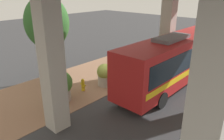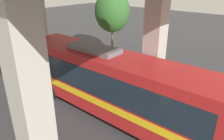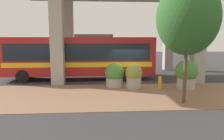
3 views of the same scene
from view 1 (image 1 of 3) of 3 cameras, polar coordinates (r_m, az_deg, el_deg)
name	(u,v)px [view 1 (image 1 of 3)]	position (r m, az deg, el deg)	size (l,w,h in m)	color
ground_plane	(118,90)	(15.15, 1.67, -5.22)	(80.00, 80.00, 0.00)	#38383A
sidewalk_strip	(89,78)	(17.08, -5.94, -2.17)	(6.00, 40.00, 0.02)	#936B51
bus	(178,57)	(16.29, 16.78, 3.31)	(2.55, 12.01, 3.68)	#B21E1E
fire_hydrant	(83,85)	(14.96, -7.60, -3.85)	(0.48, 0.23, 0.90)	gold
planter_front	(122,72)	(16.07, 2.63, -0.54)	(1.32, 1.32, 1.64)	#ADA89E
planter_middle	(105,75)	(15.53, -1.87, -1.23)	(1.14, 1.14, 1.62)	#ADA89E
planter_back	(61,86)	(13.78, -13.30, -4.01)	(1.49, 1.49, 1.94)	#ADA89E
street_tree_near	(47,23)	(16.19, -16.65, 11.78)	(3.08, 3.08, 6.20)	brown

